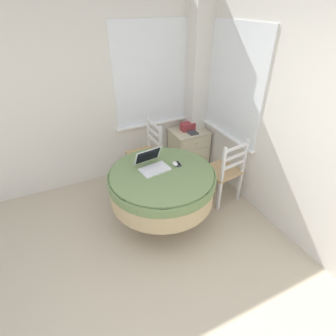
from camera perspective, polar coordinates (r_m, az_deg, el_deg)
corner_room_shell at (r=3.14m, az=2.65°, el=11.88°), size 4.21×4.48×2.55m
round_dining_table at (r=3.09m, az=-1.33°, el=-3.41°), size 1.25×1.25×0.74m
laptop at (r=3.06m, az=-3.44°, el=0.76°), size 0.38×0.35×0.22m
computer_mouse at (r=3.11m, az=1.52°, el=0.92°), size 0.06×0.09×0.05m
cell_phone at (r=3.14m, az=2.14°, el=0.89°), size 0.06×0.12×0.01m
dining_chair_near_back_window at (r=3.92m, az=-4.70°, el=3.15°), size 0.46×0.46×0.95m
dining_chair_near_right_window at (r=3.58m, az=12.16°, el=-0.73°), size 0.49×0.48×0.95m
corner_cabinet at (r=4.36m, az=4.52°, el=4.31°), size 0.57×0.49×0.64m
storage_box at (r=4.21m, az=4.29°, el=9.00°), size 0.21×0.14×0.12m
book_on_cabinet at (r=4.16m, az=5.00°, el=7.97°), size 0.14×0.25×0.02m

